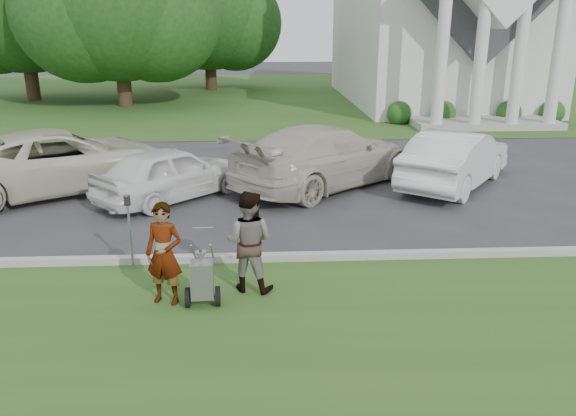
{
  "coord_description": "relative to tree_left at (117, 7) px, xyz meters",
  "views": [
    {
      "loc": [
        -0.72,
        -9.13,
        4.22
      ],
      "look_at": [
        -0.26,
        0.0,
        1.23
      ],
      "focal_mm": 35.0,
      "sensor_mm": 36.0,
      "label": 1
    }
  ],
  "objects": [
    {
      "name": "ground",
      "position": [
        8.01,
        -21.99,
        -5.11
      ],
      "size": [
        120.0,
        120.0,
        0.0
      ],
      "primitive_type": "plane",
      "color": "#333335",
      "rests_on": "ground"
    },
    {
      "name": "grass_strip",
      "position": [
        8.01,
        -24.99,
        -5.11
      ],
      "size": [
        80.0,
        7.0,
        0.01
      ],
      "primitive_type": "cube",
      "color": "#2E561D",
      "rests_on": "ground"
    },
    {
      "name": "church_lawn",
      "position": [
        8.01,
        5.01,
        -5.11
      ],
      "size": [
        80.0,
        30.0,
        0.01
      ],
      "primitive_type": "cube",
      "color": "#2E561D",
      "rests_on": "ground"
    },
    {
      "name": "curb",
      "position": [
        8.01,
        -21.44,
        -5.04
      ],
      "size": [
        80.0,
        0.18,
        0.15
      ],
      "primitive_type": "cube",
      "color": "#9E9E93",
      "rests_on": "ground"
    },
    {
      "name": "tree_left",
      "position": [
        0.0,
        0.0,
        0.0
      ],
      "size": [
        10.63,
        8.4,
        9.71
      ],
      "color": "#332316",
      "rests_on": "ground"
    },
    {
      "name": "tree_back",
      "position": [
        4.0,
        8.0,
        -0.38
      ],
      "size": [
        9.61,
        7.6,
        8.89
      ],
      "color": "#332316",
      "rests_on": "ground"
    },
    {
      "name": "striping_cart",
      "position": [
        6.35,
        -23.13,
        -4.68
      ],
      "size": [
        0.56,
        1.09,
        1.0
      ],
      "rotation": [
        0.0,
        0.0,
        0.05
      ],
      "color": "black",
      "rests_on": "ground"
    },
    {
      "name": "person_left",
      "position": [
        5.77,
        -22.99,
        -4.29
      ],
      "size": [
        0.68,
        0.54,
        1.64
      ],
      "primitive_type": "imported",
      "rotation": [
        0.0,
        0.0,
        -0.27
      ],
      "color": "#999999",
      "rests_on": "ground"
    },
    {
      "name": "person_right",
      "position": [
        7.07,
        -22.59,
        -4.26
      ],
      "size": [
        0.97,
        0.85,
        1.7
      ],
      "primitive_type": "imported",
      "rotation": [
        0.0,
        0.0,
        2.86
      ],
      "color": "#999999",
      "rests_on": "ground"
    },
    {
      "name": "parking_meter_near",
      "position": [
        4.95,
        -21.67,
        -4.22
      ],
      "size": [
        0.1,
        0.09,
        1.41
      ],
      "color": "gray",
      "rests_on": "ground"
    },
    {
      "name": "car_a",
      "position": [
        2.04,
        -16.42,
        -4.29
      ],
      "size": [
        6.43,
        5.43,
        1.64
      ],
      "primitive_type": "imported",
      "rotation": [
        0.0,
        0.0,
        2.13
      ],
      "color": "beige",
      "rests_on": "ground"
    },
    {
      "name": "car_b",
      "position": [
        5.04,
        -17.37,
        -4.43
      ],
      "size": [
        3.98,
        3.99,
        1.37
      ],
      "primitive_type": "imported",
      "rotation": [
        0.0,
        0.0,
        2.36
      ],
      "color": "white",
      "rests_on": "ground"
    },
    {
      "name": "car_c",
      "position": [
        9.05,
        -16.33,
        -4.27
      ],
      "size": [
        5.89,
        5.57,
        1.68
      ],
      "primitive_type": "imported",
      "rotation": [
        0.0,
        0.0,
        2.29
      ],
      "color": "beige",
      "rests_on": "ground"
    },
    {
      "name": "car_d",
      "position": [
        12.58,
        -16.5,
        -4.34
      ],
      "size": [
        4.11,
        4.67,
        1.53
      ],
      "primitive_type": "imported",
      "rotation": [
        0.0,
        0.0,
        2.49
      ],
      "color": "white",
      "rests_on": "ground"
    }
  ]
}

